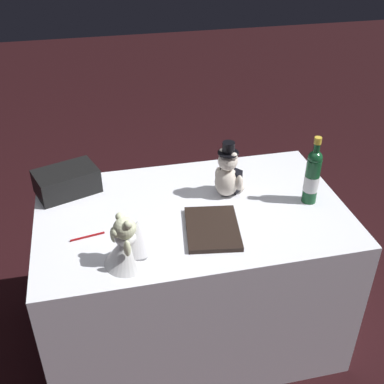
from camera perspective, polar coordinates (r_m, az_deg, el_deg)
ground_plane at (r=2.72m, az=0.00°, el=-15.95°), size 12.00×12.00×0.00m
reception_table at (r=2.43m, az=0.00°, el=-9.83°), size 1.40×0.86×0.79m
teddy_bear_groom at (r=2.24m, az=4.34°, el=2.08°), size 0.15×0.14×0.28m
teddy_bear_bride at (r=1.87m, az=-7.47°, el=-5.96°), size 0.24×0.21×0.22m
champagne_bottle at (r=2.24m, az=14.12°, el=1.89°), size 0.07×0.07×0.33m
signing_pen at (r=2.07m, az=-12.46°, el=-5.23°), size 0.15×0.04×0.01m
gift_case_black at (r=2.36m, az=-14.68°, el=1.25°), size 0.33×0.26×0.12m
guestbook at (r=2.06m, az=2.45°, el=-4.34°), size 0.27×0.33×0.02m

